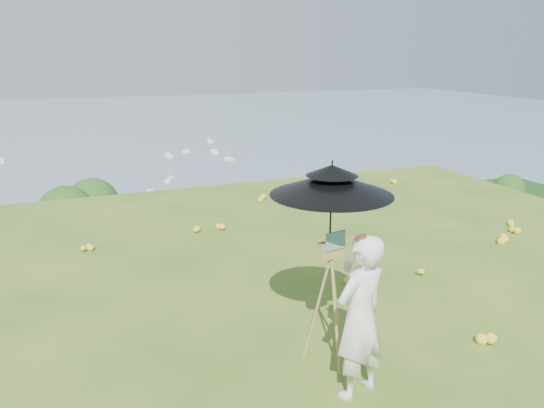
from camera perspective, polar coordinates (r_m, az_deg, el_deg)
name	(u,v)px	position (r m, az deg, el deg)	size (l,w,h in m)	color
ground	(339,304)	(7.33, 7.23, -10.67)	(14.00, 14.00, 0.00)	#3A651D
shoreline_tier	(104,308)	(89.81, -17.64, -10.60)	(170.00, 28.00, 8.00)	#655D51
bay_water	(71,140)	(248.53, -20.77, 6.50)	(700.00, 700.00, 0.00)	slate
slope_trees	(123,287)	(44.73, -15.74, -8.62)	(110.00, 50.00, 6.00)	#1A4B16
harbor_town	(100,270)	(87.16, -18.00, -6.77)	(110.00, 22.00, 5.00)	silver
moored_boats	(34,181)	(170.99, -24.21, 2.25)	(140.00, 140.00, 0.70)	white
wildflowers	(331,293)	(7.50, 6.32, -9.48)	(10.00, 10.50, 0.12)	yellow
painter	(360,317)	(5.25, 9.44, -11.93)	(0.61, 0.40, 1.68)	silver
field_easel	(330,298)	(5.75, 6.23, -10.01)	(0.58, 0.58, 1.53)	olive
sun_umbrella	(331,208)	(5.42, 6.35, -0.46)	(1.26, 1.26, 0.99)	black
painter_cap	(364,239)	(4.93, 9.86, -3.76)	(0.19, 0.23, 0.10)	#D07274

